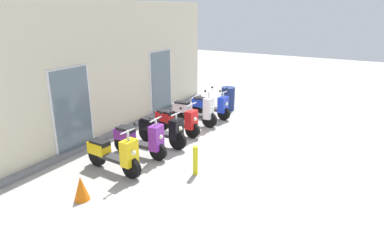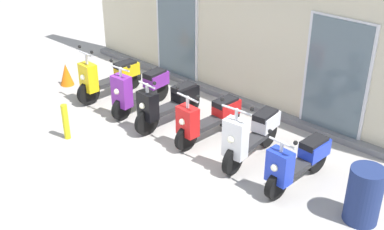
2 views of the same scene
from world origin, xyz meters
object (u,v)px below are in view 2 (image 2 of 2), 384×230
object	(u,v)px
trash_bin	(364,195)
curb_bollard	(66,122)
scooter_purple	(139,89)
scooter_white	(251,135)
scooter_blue	(298,161)
traffic_cone	(66,74)
scooter_black	(168,103)
scooter_red	(208,118)
scooter_yellow	(109,77)

from	to	relation	value
trash_bin	curb_bollard	bearing A→B (deg)	-163.72
scooter_purple	scooter_white	world-z (taller)	scooter_white
scooter_purple	scooter_blue	world-z (taller)	scooter_purple
scooter_purple	traffic_cone	world-z (taller)	scooter_purple
scooter_black	scooter_red	size ratio (longest dim) A/B	1.00
scooter_red	scooter_blue	bearing A→B (deg)	-3.80
scooter_blue	curb_bollard	bearing A→B (deg)	-157.63
scooter_black	scooter_red	distance (m)	0.96
scooter_white	scooter_yellow	bearing A→B (deg)	179.95
scooter_purple	trash_bin	bearing A→B (deg)	-2.47
curb_bollard	scooter_black	bearing A→B (deg)	58.37
scooter_white	scooter_blue	world-z (taller)	scooter_white
scooter_black	scooter_blue	size ratio (longest dim) A/B	1.07
scooter_yellow	scooter_black	bearing A→B (deg)	-1.49
traffic_cone	scooter_yellow	bearing A→B (deg)	12.10
scooter_purple	curb_bollard	bearing A→B (deg)	-94.92
scooter_yellow	scooter_black	xyz separation A→B (m)	(1.88, -0.05, 0.01)
scooter_white	scooter_purple	bearing A→B (deg)	179.90
scooter_yellow	scooter_purple	distance (m)	1.00
scooter_blue	scooter_white	bearing A→B (deg)	175.58
scooter_purple	traffic_cone	xyz separation A→B (m)	(-2.25, -0.27, -0.23)
traffic_cone	trash_bin	bearing A→B (deg)	0.42
scooter_yellow	curb_bollard	world-z (taller)	scooter_yellow
scooter_black	scooter_purple	bearing A→B (deg)	176.72
scooter_black	trash_bin	world-z (taller)	scooter_black
scooter_purple	curb_bollard	xyz separation A→B (m)	(-0.15, -1.72, -0.14)
scooter_yellow	scooter_purple	size ratio (longest dim) A/B	1.03
trash_bin	traffic_cone	size ratio (longest dim) A/B	1.69
scooter_red	scooter_blue	distance (m)	2.00
scooter_black	curb_bollard	xyz separation A→B (m)	(-1.03, -1.67, -0.12)
scooter_black	scooter_red	xyz separation A→B (m)	(0.96, 0.10, -0.02)
scooter_yellow	scooter_blue	distance (m)	4.84
scooter_white	curb_bollard	bearing A→B (deg)	-150.13
scooter_white	curb_bollard	distance (m)	3.45
scooter_black	trash_bin	xyz separation A→B (m)	(4.13, -0.17, -0.04)
scooter_black	scooter_white	bearing A→B (deg)	1.33
scooter_purple	traffic_cone	distance (m)	2.28
scooter_red	traffic_cone	bearing A→B (deg)	-175.52
scooter_yellow	trash_bin	world-z (taller)	scooter_yellow
scooter_black	scooter_blue	bearing A→B (deg)	-0.61
scooter_purple	trash_bin	xyz separation A→B (m)	(5.01, -0.22, -0.05)
scooter_red	scooter_white	size ratio (longest dim) A/B	1.00
scooter_white	scooter_blue	distance (m)	1.00
scooter_black	scooter_white	world-z (taller)	scooter_white
scooter_purple	scooter_red	xyz separation A→B (m)	(1.84, 0.05, -0.03)
scooter_yellow	trash_bin	xyz separation A→B (m)	(6.02, -0.21, -0.02)
scooter_blue	trash_bin	size ratio (longest dim) A/B	1.76
scooter_blue	trash_bin	bearing A→B (deg)	-6.53
scooter_white	traffic_cone	size ratio (longest dim) A/B	3.17
scooter_red	scooter_purple	bearing A→B (deg)	-178.42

